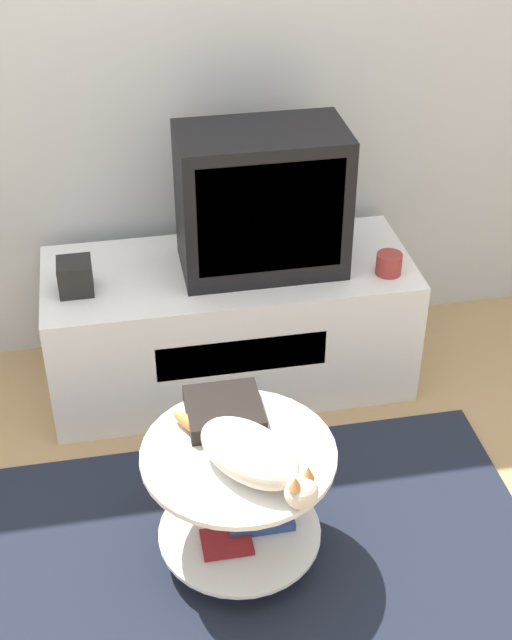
{
  "coord_description": "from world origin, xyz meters",
  "views": [
    {
      "loc": [
        -0.31,
        -1.83,
        2.2
      ],
      "look_at": [
        0.11,
        0.42,
        0.61
      ],
      "focal_mm": 50.0,
      "sensor_mm": 36.0,
      "label": 1
    }
  ],
  "objects_px": {
    "tv": "(262,201)",
    "cat": "(252,455)",
    "speaker": "(75,276)",
    "dvd_box": "(224,411)"
  },
  "relations": [
    {
      "from": "cat",
      "to": "speaker",
      "type": "bearing_deg",
      "value": 169.7
    },
    {
      "from": "tv",
      "to": "dvd_box",
      "type": "distance_m",
      "value": 0.84
    },
    {
      "from": "tv",
      "to": "cat",
      "type": "xyz_separation_m",
      "value": [
        -0.22,
        -0.98,
        -0.26
      ]
    },
    {
      "from": "speaker",
      "to": "tv",
      "type": "bearing_deg",
      "value": 4.44
    },
    {
      "from": "cat",
      "to": "dvd_box",
      "type": "bearing_deg",
      "value": 153.12
    },
    {
      "from": "tv",
      "to": "cat",
      "type": "relative_size",
      "value": 1.27
    },
    {
      "from": "tv",
      "to": "cat",
      "type": "distance_m",
      "value": 1.04
    },
    {
      "from": "tv",
      "to": "speaker",
      "type": "xyz_separation_m",
      "value": [
        -0.67,
        -0.05,
        -0.2
      ]
    },
    {
      "from": "speaker",
      "to": "cat",
      "type": "bearing_deg",
      "value": -64.08
    },
    {
      "from": "tv",
      "to": "dvd_box",
      "type": "bearing_deg",
      "value": -109.15
    }
  ]
}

